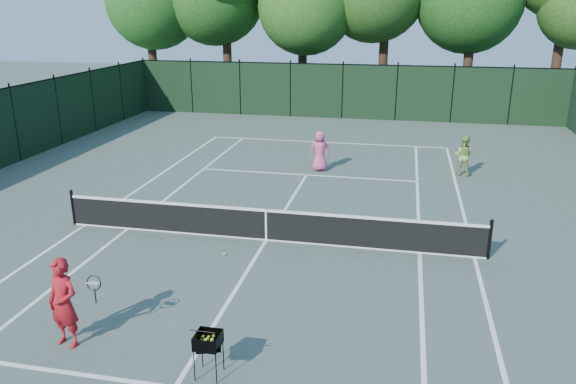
% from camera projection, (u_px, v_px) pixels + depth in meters
% --- Properties ---
extents(ground, '(90.00, 90.00, 0.00)m').
position_uv_depth(ground, '(266.00, 240.00, 15.39)').
color(ground, '#45544B').
rests_on(ground, ground).
extents(sideline_doubles_left, '(0.10, 23.77, 0.01)m').
position_uv_depth(sideline_doubles_left, '(85.00, 225.00, 16.45)').
color(sideline_doubles_left, white).
rests_on(sideline_doubles_left, ground).
extents(sideline_doubles_right, '(0.10, 23.77, 0.01)m').
position_uv_depth(sideline_doubles_right, '(475.00, 258.00, 14.33)').
color(sideline_doubles_right, white).
rests_on(sideline_doubles_right, ground).
extents(sideline_singles_left, '(0.10, 23.77, 0.01)m').
position_uv_depth(sideline_singles_left, '(128.00, 229.00, 16.19)').
color(sideline_singles_left, white).
rests_on(sideline_singles_left, ground).
extents(sideline_singles_right, '(0.10, 23.77, 0.01)m').
position_uv_depth(sideline_singles_right, '(420.00, 253.00, 14.59)').
color(sideline_singles_right, white).
rests_on(sideline_singles_right, ground).
extents(baseline_far, '(10.97, 0.10, 0.01)m').
position_uv_depth(baseline_far, '(327.00, 142.00, 26.43)').
color(baseline_far, white).
rests_on(baseline_far, ground).
extents(service_line_far, '(8.23, 0.10, 0.01)m').
position_uv_depth(service_line_far, '(307.00, 175.00, 21.34)').
color(service_line_far, white).
rests_on(service_line_far, ground).
extents(center_service_line, '(0.10, 12.80, 0.01)m').
position_uv_depth(center_service_line, '(266.00, 240.00, 15.39)').
color(center_service_line, white).
rests_on(center_service_line, ground).
extents(tennis_net, '(11.69, 0.09, 1.06)m').
position_uv_depth(tennis_net, '(266.00, 224.00, 15.24)').
color(tennis_net, black).
rests_on(tennis_net, ground).
extents(fence_far, '(24.00, 0.05, 3.00)m').
position_uv_depth(fence_far, '(342.00, 92.00, 31.64)').
color(fence_far, black).
rests_on(fence_far, ground).
extents(coach, '(1.02, 0.58, 1.76)m').
position_uv_depth(coach, '(64.00, 303.00, 10.39)').
color(coach, '#B2141D').
rests_on(coach, ground).
extents(player_pink, '(0.86, 0.66, 1.58)m').
position_uv_depth(player_pink, '(320.00, 151.00, 21.68)').
color(player_pink, '#D74B7E').
rests_on(player_pink, ground).
extents(player_green, '(0.88, 0.77, 1.51)m').
position_uv_depth(player_green, '(463.00, 156.00, 21.12)').
color(player_green, '#91B058').
rests_on(player_green, ground).
extents(ball_hopper, '(0.55, 0.55, 0.83)m').
position_uv_depth(ball_hopper, '(208.00, 341.00, 9.56)').
color(ball_hopper, black).
rests_on(ball_hopper, ground).
extents(loose_ball_midcourt, '(0.07, 0.07, 0.07)m').
position_uv_depth(loose_ball_midcourt, '(224.00, 254.00, 14.46)').
color(loose_ball_midcourt, '#DBEE30').
rests_on(loose_ball_midcourt, ground).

